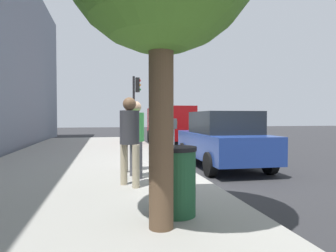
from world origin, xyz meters
TOP-DOWN VIEW (x-y plane):
  - ground_plane at (0.00, 0.00)m, footprint 80.00×80.00m
  - sidewalk_slab at (0.00, 3.00)m, footprint 28.00×6.00m
  - parking_meter at (-0.32, 0.60)m, footprint 0.36×0.12m
  - pedestrian_at_meter at (-0.58, 1.58)m, footprint 0.53×0.40m
  - pedestrian_bystander at (-1.46, 1.80)m, footprint 0.49×0.40m
  - parking_officer at (0.25, 1.66)m, footprint 0.45×0.42m
  - parked_sedan_near at (1.15, -1.35)m, footprint 4.44×2.05m
  - parked_van_far at (9.12, -1.35)m, footprint 5.27×2.27m
  - traffic_signal at (7.86, 0.72)m, footprint 0.24×0.44m
  - trash_bin at (-3.42, 1.27)m, footprint 0.59×0.59m

SIDE VIEW (x-z plane):
  - ground_plane at x=0.00m, z-range 0.00..0.00m
  - sidewalk_slab at x=0.00m, z-range 0.00..0.15m
  - trash_bin at x=-3.42m, z-range 0.15..1.16m
  - parked_sedan_near at x=1.15m, z-range 0.01..1.78m
  - parking_meter at x=-0.32m, z-range 0.46..1.87m
  - pedestrian_at_meter at x=-0.58m, z-range 0.32..2.15m
  - parked_van_far at x=9.12m, z-range 0.17..2.35m
  - pedestrian_bystander at x=-1.46m, z-range 0.33..2.19m
  - parking_officer at x=0.25m, z-range 0.33..2.20m
  - traffic_signal at x=7.86m, z-range 0.78..4.38m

